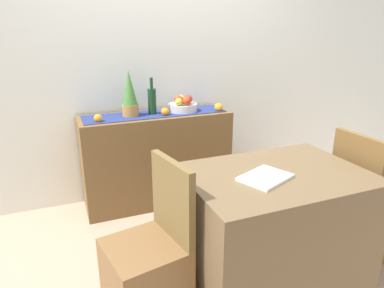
{
  "coord_description": "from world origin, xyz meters",
  "views": [
    {
      "loc": [
        -0.94,
        -1.92,
        1.55
      ],
      "look_at": [
        -0.01,
        0.39,
        0.71
      ],
      "focal_mm": 32.16,
      "sensor_mm": 36.0,
      "label": 1
    }
  ],
  "objects_px": {
    "potted_plant": "(130,94)",
    "chair_by_corner": "(365,217)",
    "fruit_bowl": "(183,107)",
    "open_book": "(265,177)",
    "dining_table": "(272,227)",
    "chair_near_window": "(148,273)",
    "wine_bottle": "(152,101)",
    "sideboard_console": "(157,159)"
  },
  "relations": [
    {
      "from": "chair_by_corner",
      "to": "potted_plant",
      "type": "bearing_deg",
      "value": 136.87
    },
    {
      "from": "potted_plant",
      "to": "open_book",
      "type": "height_order",
      "value": "potted_plant"
    },
    {
      "from": "fruit_bowl",
      "to": "dining_table",
      "type": "relative_size",
      "value": 0.24
    },
    {
      "from": "dining_table",
      "to": "open_book",
      "type": "height_order",
      "value": "open_book"
    },
    {
      "from": "chair_near_window",
      "to": "chair_by_corner",
      "type": "bearing_deg",
      "value": -0.12
    },
    {
      "from": "sideboard_console",
      "to": "chair_by_corner",
      "type": "distance_m",
      "value": 1.75
    },
    {
      "from": "open_book",
      "to": "wine_bottle",
      "type": "bearing_deg",
      "value": 78.94
    },
    {
      "from": "sideboard_console",
      "to": "chair_by_corner",
      "type": "relative_size",
      "value": 1.47
    },
    {
      "from": "wine_bottle",
      "to": "dining_table",
      "type": "relative_size",
      "value": 0.3
    },
    {
      "from": "sideboard_console",
      "to": "potted_plant",
      "type": "bearing_deg",
      "value": 180.0
    },
    {
      "from": "fruit_bowl",
      "to": "dining_table",
      "type": "bearing_deg",
      "value": -85.3
    },
    {
      "from": "potted_plant",
      "to": "wine_bottle",
      "type": "bearing_deg",
      "value": -0.0
    },
    {
      "from": "potted_plant",
      "to": "chair_near_window",
      "type": "relative_size",
      "value": 0.43
    },
    {
      "from": "wine_bottle",
      "to": "fruit_bowl",
      "type": "bearing_deg",
      "value": 0.0
    },
    {
      "from": "fruit_bowl",
      "to": "chair_near_window",
      "type": "relative_size",
      "value": 0.28
    },
    {
      "from": "open_book",
      "to": "potted_plant",
      "type": "bearing_deg",
      "value": 86.51
    },
    {
      "from": "dining_table",
      "to": "chair_near_window",
      "type": "bearing_deg",
      "value": 179.78
    },
    {
      "from": "chair_by_corner",
      "to": "sideboard_console",
      "type": "bearing_deg",
      "value": 131.95
    },
    {
      "from": "sideboard_console",
      "to": "potted_plant",
      "type": "height_order",
      "value": "potted_plant"
    },
    {
      "from": "fruit_bowl",
      "to": "open_book",
      "type": "relative_size",
      "value": 0.91
    },
    {
      "from": "open_book",
      "to": "sideboard_console",
      "type": "bearing_deg",
      "value": 77.83
    },
    {
      "from": "sideboard_console",
      "to": "dining_table",
      "type": "distance_m",
      "value": 1.34
    },
    {
      "from": "dining_table",
      "to": "chair_by_corner",
      "type": "height_order",
      "value": "chair_by_corner"
    },
    {
      "from": "dining_table",
      "to": "fruit_bowl",
      "type": "bearing_deg",
      "value": 94.7
    },
    {
      "from": "fruit_bowl",
      "to": "potted_plant",
      "type": "height_order",
      "value": "potted_plant"
    },
    {
      "from": "sideboard_console",
      "to": "potted_plant",
      "type": "relative_size",
      "value": 3.39
    },
    {
      "from": "sideboard_console",
      "to": "chair_by_corner",
      "type": "bearing_deg",
      "value": -48.05
    },
    {
      "from": "potted_plant",
      "to": "chair_by_corner",
      "type": "xyz_separation_m",
      "value": [
        1.38,
        -1.29,
        -0.76
      ]
    },
    {
      "from": "sideboard_console",
      "to": "chair_near_window",
      "type": "relative_size",
      "value": 1.47
    },
    {
      "from": "fruit_bowl",
      "to": "open_book",
      "type": "bearing_deg",
      "value": -90.18
    },
    {
      "from": "fruit_bowl",
      "to": "open_book",
      "type": "height_order",
      "value": "fruit_bowl"
    },
    {
      "from": "potted_plant",
      "to": "dining_table",
      "type": "bearing_deg",
      "value": -65.82
    },
    {
      "from": "sideboard_console",
      "to": "chair_near_window",
      "type": "height_order",
      "value": "chair_near_window"
    },
    {
      "from": "wine_bottle",
      "to": "open_book",
      "type": "xyz_separation_m",
      "value": [
        0.28,
        -1.34,
        -0.21
      ]
    },
    {
      "from": "wine_bottle",
      "to": "chair_by_corner",
      "type": "xyz_separation_m",
      "value": [
        1.19,
        -1.29,
        -0.69
      ]
    },
    {
      "from": "chair_by_corner",
      "to": "chair_near_window",
      "type": "bearing_deg",
      "value": 179.88
    },
    {
      "from": "wine_bottle",
      "to": "open_book",
      "type": "distance_m",
      "value": 1.39
    },
    {
      "from": "fruit_bowl",
      "to": "chair_near_window",
      "type": "height_order",
      "value": "fruit_bowl"
    },
    {
      "from": "dining_table",
      "to": "chair_by_corner",
      "type": "bearing_deg",
      "value": -0.03
    },
    {
      "from": "open_book",
      "to": "chair_by_corner",
      "type": "relative_size",
      "value": 0.31
    },
    {
      "from": "potted_plant",
      "to": "sideboard_console",
      "type": "bearing_deg",
      "value": -0.0
    },
    {
      "from": "open_book",
      "to": "dining_table",
      "type": "bearing_deg",
      "value": 1.24
    }
  ]
}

